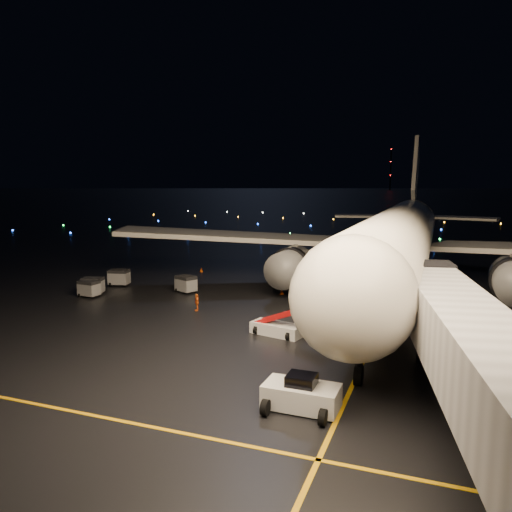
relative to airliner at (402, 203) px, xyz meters
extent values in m
plane|color=black|center=(-12.12, 273.09, -9.27)|extent=(2000.00, 2000.00, 0.00)
cube|color=#D1960A|center=(-0.12, -11.91, -9.26)|extent=(0.25, 80.00, 0.02)
cube|color=#D1960A|center=(-17.12, -36.91, -9.26)|extent=(60.00, 0.25, 0.02)
cube|color=silver|center=(-2.07, -32.52, -8.36)|extent=(3.85, 2.06, 1.82)
imported|color=orange|center=(-16.17, -16.76, -8.49)|extent=(0.86, 0.97, 1.58)
cone|color=#F6520A|center=(-7.56, -10.46, -9.05)|extent=(0.50, 0.50, 0.44)
cone|color=#F6520A|center=(-11.75, -3.15, -9.00)|extent=(0.59, 0.59, 0.54)
cone|color=#F6520A|center=(-11.05, -7.62, -9.02)|extent=(0.57, 0.57, 0.51)
cone|color=#F6520A|center=(-24.73, 1.07, -9.00)|extent=(0.58, 0.58, 0.55)
cylinder|color=black|center=(-72.12, 713.09, 22.73)|extent=(1.80, 1.80, 64.00)
cube|color=gray|center=(-20.72, -10.42, -8.39)|extent=(2.48, 2.16, 1.76)
cube|color=gray|center=(-28.93, -15.65, -8.45)|extent=(2.03, 1.49, 1.64)
cube|color=gray|center=(-29.44, -9.91, -8.37)|extent=(2.40, 1.91, 1.81)
cube|color=gray|center=(-29.36, -14.50, -8.41)|extent=(2.36, 1.95, 1.74)
camera|label=1|loc=(4.24, -55.89, 2.18)|focal=35.00mm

